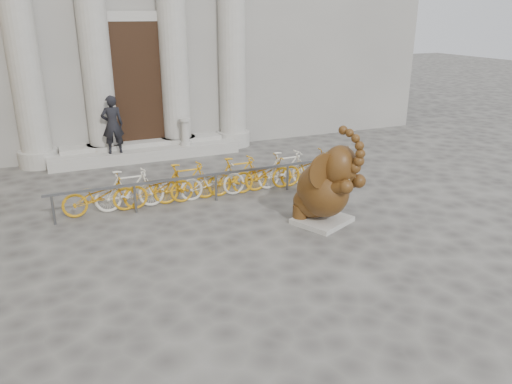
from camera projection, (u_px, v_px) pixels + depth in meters
name	position (u px, v px, depth m)	size (l,w,h in m)	color
ground	(265.00, 304.00, 8.12)	(80.00, 80.00, 0.00)	#474442
entrance_steps	(146.00, 152.00, 16.17)	(6.00, 1.20, 0.36)	#A8A59E
elephant_statue	(325.00, 188.00, 10.95)	(1.55, 1.80, 2.26)	#A8A59E
bike_rack	(213.00, 179.00, 12.60)	(8.00, 0.53, 1.00)	slate
pedestrian	(112.00, 125.00, 15.13)	(0.65, 0.43, 1.78)	black
balustrade_post	(185.00, 133.00, 16.18)	(0.36, 0.36, 0.89)	#A8A59E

